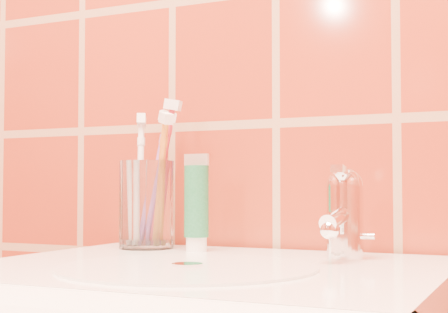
% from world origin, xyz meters
% --- Properties ---
extents(glass_tumbler, '(0.10, 0.10, 0.13)m').
position_xyz_m(glass_tumbler, '(-0.18, 1.11, 0.92)').
color(glass_tumbler, white).
rests_on(glass_tumbler, pedestal_sink).
extents(toothpaste_tube, '(0.04, 0.04, 0.14)m').
position_xyz_m(toothpaste_tube, '(-0.09, 1.10, 0.92)').
color(toothpaste_tube, white).
rests_on(toothpaste_tube, pedestal_sink).
extents(faucet, '(0.05, 0.11, 0.12)m').
position_xyz_m(faucet, '(0.14, 1.09, 0.91)').
color(faucet, white).
rests_on(faucet, pedestal_sink).
extents(toothbrush_0, '(0.09, 0.12, 0.23)m').
position_xyz_m(toothbrush_0, '(-0.18, 1.14, 0.96)').
color(toothbrush_0, '#824BA1').
rests_on(toothbrush_0, glass_tumbler).
extents(toothbrush_1, '(0.09, 0.12, 0.22)m').
position_xyz_m(toothbrush_1, '(-0.20, 1.13, 0.95)').
color(toothbrush_1, white).
rests_on(toothbrush_1, glass_tumbler).
extents(toothbrush_2, '(0.07, 0.07, 0.23)m').
position_xyz_m(toothbrush_2, '(-0.16, 1.12, 0.96)').
color(toothbrush_2, '#B02534').
rests_on(toothbrush_2, glass_tumbler).
extents(toothbrush_3, '(0.12, 0.11, 0.22)m').
position_xyz_m(toothbrush_3, '(-0.15, 1.11, 0.95)').
color(toothbrush_3, orange).
rests_on(toothbrush_3, glass_tumbler).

